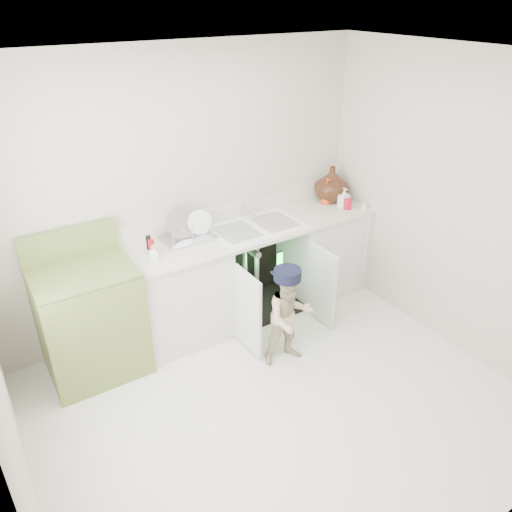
% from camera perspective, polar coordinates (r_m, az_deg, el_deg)
% --- Properties ---
extents(ground, '(3.50, 3.50, 0.00)m').
position_cam_1_polar(ground, '(4.04, 2.66, -16.51)').
color(ground, '#B9B2A2').
rests_on(ground, ground).
extents(room_shell, '(6.00, 5.50, 1.26)m').
position_cam_1_polar(room_shell, '(3.28, 3.14, -0.83)').
color(room_shell, beige).
rests_on(room_shell, ground).
extents(counter_run, '(2.44, 1.02, 1.26)m').
position_cam_1_polar(counter_run, '(4.82, 0.37, -1.03)').
color(counter_run, silver).
rests_on(counter_run, ground).
extents(avocado_stove, '(0.77, 0.65, 1.19)m').
position_cam_1_polar(avocado_stove, '(4.27, -18.41, -6.84)').
color(avocado_stove, olive).
rests_on(avocado_stove, ground).
extents(repair_worker, '(0.48, 0.66, 0.89)m').
position_cam_1_polar(repair_worker, '(4.17, 3.84, -6.80)').
color(repair_worker, '#C1AC8A').
rests_on(repair_worker, ground).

